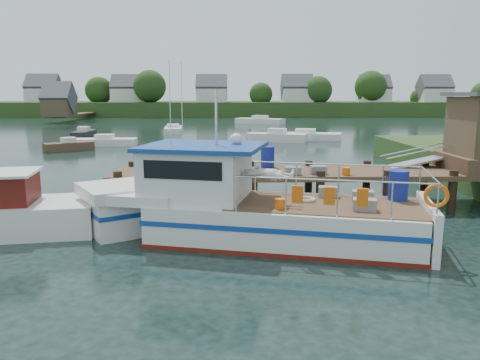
{
  "coord_description": "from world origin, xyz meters",
  "views": [
    {
      "loc": [
        -1.36,
        -18.33,
        4.38
      ],
      "look_at": [
        -1.0,
        -1.5,
        1.3
      ],
      "focal_mm": 35.0,
      "sensor_mm": 36.0,
      "label": 1
    }
  ],
  "objects_px": {
    "moored_far": "(260,121)",
    "dock": "(428,149)",
    "moored_b": "(277,137)",
    "moored_d": "(173,129)",
    "moored_e": "(84,134)",
    "lobster_boat": "(241,207)",
    "moored_a": "(105,142)",
    "moored_c": "(305,136)",
    "moored_rowboat": "(69,146)"
  },
  "relations": [
    {
      "from": "moored_e",
      "to": "moored_far",
      "type": "bearing_deg",
      "value": 40.76
    },
    {
      "from": "dock",
      "to": "moored_rowboat",
      "type": "height_order",
      "value": "dock"
    },
    {
      "from": "moored_b",
      "to": "lobster_boat",
      "type": "bearing_deg",
      "value": -112.98
    },
    {
      "from": "moored_far",
      "to": "moored_e",
      "type": "relative_size",
      "value": 1.82
    },
    {
      "from": "dock",
      "to": "moored_rowboat",
      "type": "xyz_separation_m",
      "value": [
        -20.56,
        18.57,
        -1.84
      ]
    },
    {
      "from": "moored_a",
      "to": "moored_e",
      "type": "relative_size",
      "value": 1.29
    },
    {
      "from": "moored_far",
      "to": "moored_e",
      "type": "distance_m",
      "value": 30.58
    },
    {
      "from": "moored_b",
      "to": "moored_d",
      "type": "relative_size",
      "value": 1.01
    },
    {
      "from": "dock",
      "to": "moored_c",
      "type": "distance_m",
      "value": 27.39
    },
    {
      "from": "dock",
      "to": "moored_a",
      "type": "distance_m",
      "value": 29.27
    },
    {
      "from": "lobster_boat",
      "to": "moored_a",
      "type": "xyz_separation_m",
      "value": [
        -11.21,
        26.8,
        -0.61
      ]
    },
    {
      "from": "dock",
      "to": "moored_c",
      "type": "xyz_separation_m",
      "value": [
        -0.48,
        27.33,
        -1.84
      ]
    },
    {
      "from": "moored_rowboat",
      "to": "moored_a",
      "type": "relative_size",
      "value": 0.69
    },
    {
      "from": "moored_a",
      "to": "moored_c",
      "type": "height_order",
      "value": "moored_c"
    },
    {
      "from": "moored_b",
      "to": "moored_c",
      "type": "height_order",
      "value": "moored_b"
    },
    {
      "from": "dock",
      "to": "moored_rowboat",
      "type": "relative_size",
      "value": 4.4
    },
    {
      "from": "dock",
      "to": "moored_a",
      "type": "bearing_deg",
      "value": 129.95
    },
    {
      "from": "moored_far",
      "to": "moored_d",
      "type": "bearing_deg",
      "value": -110.86
    },
    {
      "from": "dock",
      "to": "moored_d",
      "type": "distance_m",
      "value": 39.8
    },
    {
      "from": "lobster_boat",
      "to": "moored_e",
      "type": "bearing_deg",
      "value": 127.57
    },
    {
      "from": "moored_c",
      "to": "moored_d",
      "type": "xyz_separation_m",
      "value": [
        -14.09,
        9.66,
        -0.04
      ]
    },
    {
      "from": "moored_d",
      "to": "moored_e",
      "type": "xyz_separation_m",
      "value": [
        -8.24,
        -7.17,
        0.07
      ]
    },
    {
      "from": "moored_far",
      "to": "moored_b",
      "type": "relative_size",
      "value": 1.29
    },
    {
      "from": "moored_d",
      "to": "moored_c",
      "type": "bearing_deg",
      "value": -9.77
    },
    {
      "from": "moored_a",
      "to": "moored_rowboat",
      "type": "bearing_deg",
      "value": -98.11
    },
    {
      "from": "moored_rowboat",
      "to": "moored_b",
      "type": "xyz_separation_m",
      "value": [
        17.12,
        7.06,
        0.06
      ]
    },
    {
      "from": "lobster_boat",
      "to": "dock",
      "type": "bearing_deg",
      "value": 43.83
    },
    {
      "from": "dock",
      "to": "moored_b",
      "type": "distance_m",
      "value": 25.91
    },
    {
      "from": "moored_c",
      "to": "dock",
      "type": "bearing_deg",
      "value": -65.98
    },
    {
      "from": "lobster_boat",
      "to": "moored_c",
      "type": "bearing_deg",
      "value": 90.98
    },
    {
      "from": "dock",
      "to": "moored_e",
      "type": "relative_size",
      "value": 3.93
    },
    {
      "from": "dock",
      "to": "lobster_boat",
      "type": "xyz_separation_m",
      "value": [
        -7.55,
        -4.41,
        -1.26
      ]
    },
    {
      "from": "dock",
      "to": "moored_d",
      "type": "height_order",
      "value": "dock"
    },
    {
      "from": "moored_far",
      "to": "moored_e",
      "type": "xyz_separation_m",
      "value": [
        -19.51,
        -23.55,
        -0.03
      ]
    },
    {
      "from": "moored_a",
      "to": "moored_b",
      "type": "bearing_deg",
      "value": 29.16
    },
    {
      "from": "lobster_boat",
      "to": "moored_rowboat",
      "type": "height_order",
      "value": "lobster_boat"
    },
    {
      "from": "dock",
      "to": "moored_a",
      "type": "xyz_separation_m",
      "value": [
        -18.75,
        22.39,
        -1.87
      ]
    },
    {
      "from": "moored_d",
      "to": "moored_e",
      "type": "distance_m",
      "value": 10.93
    },
    {
      "from": "moored_rowboat",
      "to": "moored_a",
      "type": "distance_m",
      "value": 4.23
    },
    {
      "from": "dock",
      "to": "moored_far",
      "type": "height_order",
      "value": "dock"
    },
    {
      "from": "moored_rowboat",
      "to": "moored_b",
      "type": "relative_size",
      "value": 0.63
    },
    {
      "from": "moored_d",
      "to": "moored_a",
      "type": "bearing_deg",
      "value": -81.33
    },
    {
      "from": "lobster_boat",
      "to": "moored_far",
      "type": "height_order",
      "value": "lobster_boat"
    },
    {
      "from": "moored_d",
      "to": "moored_e",
      "type": "relative_size",
      "value": 1.39
    },
    {
      "from": "moored_far",
      "to": "dock",
      "type": "bearing_deg",
      "value": -72.79
    },
    {
      "from": "moored_e",
      "to": "moored_b",
      "type": "bearing_deg",
      "value": -21.81
    },
    {
      "from": "moored_rowboat",
      "to": "moored_e",
      "type": "xyz_separation_m",
      "value": [
        -2.25,
        11.25,
        0.03
      ]
    },
    {
      "from": "lobster_boat",
      "to": "moored_far",
      "type": "distance_m",
      "value": 57.93
    },
    {
      "from": "moored_far",
      "to": "moored_e",
      "type": "height_order",
      "value": "moored_far"
    },
    {
      "from": "dock",
      "to": "lobster_boat",
      "type": "relative_size",
      "value": 1.48
    }
  ]
}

